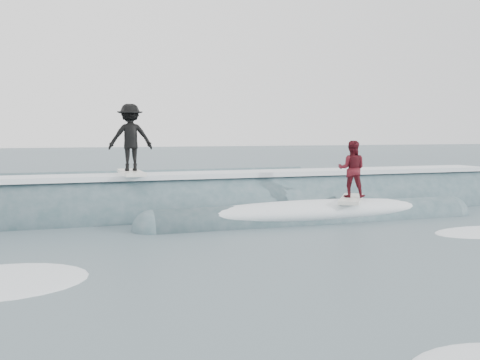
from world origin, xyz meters
name	(u,v)px	position (x,y,z in m)	size (l,w,h in m)	color
ground	(338,266)	(0.00, 0.00, 0.00)	(160.00, 160.00, 0.00)	#41525F
breaking_wave	(239,213)	(0.22, 6.54, 0.04)	(24.22, 3.97, 2.39)	#335057
surfer_black	(130,140)	(-2.95, 6.80, 2.25)	(1.25, 2.01, 2.00)	white
surfer_red	(352,173)	(2.91, 4.60, 1.32)	(1.58, 1.96, 1.69)	white
whitewater	(417,279)	(0.84, -1.18, 0.00)	(13.81, 7.65, 0.10)	white
far_swells	(127,183)	(-1.90, 17.65, 0.00)	(34.57, 8.65, 0.80)	#335057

